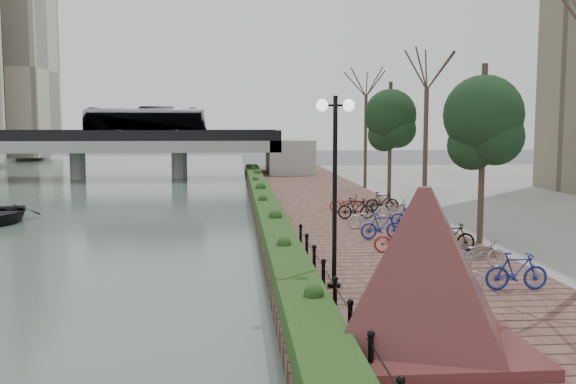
{
  "coord_description": "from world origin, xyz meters",
  "views": [
    {
      "loc": [
        -0.89,
        -13.54,
        4.79
      ],
      "look_at": [
        1.29,
        13.25,
        2.0
      ],
      "focal_mm": 40.0,
      "sensor_mm": 36.0,
      "label": 1
    }
  ],
  "objects": [
    {
      "name": "bicycle_parking",
      "position": [
        5.49,
        10.09,
        0.97
      ],
      "size": [
        2.4,
        17.32,
        1.0
      ],
      "color": "#9D9EA2",
      "rests_on": "promenade"
    },
    {
      "name": "granite_monument",
      "position": [
        2.67,
        -1.71,
        2.09
      ],
      "size": [
        5.71,
        5.71,
        3.13
      ],
      "color": "#4E2122",
      "rests_on": "promenade"
    },
    {
      "name": "bridge",
      "position": [
        -13.74,
        45.0,
        3.37
      ],
      "size": [
        36.0,
        10.77,
        6.5
      ],
      "color": "gray",
      "rests_on": "ground"
    },
    {
      "name": "lamppost",
      "position": [
        1.7,
        3.08,
        4.13
      ],
      "size": [
        1.02,
        0.32,
        5.06
      ],
      "color": "black",
      "rests_on": "promenade"
    },
    {
      "name": "motorcycle",
      "position": [
        3.85,
        2.06,
        0.93
      ],
      "size": [
        0.5,
        1.39,
        0.86
      ],
      "primitive_type": null,
      "rotation": [
        0.0,
        0.0,
        0.06
      ],
      "color": "black",
      "rests_on": "promenade"
    },
    {
      "name": "boat",
      "position": [
        -12.43,
        18.93,
        0.47
      ],
      "size": [
        3.66,
        4.74,
        0.91
      ],
      "primitive_type": "imported",
      "rotation": [
        0.0,
        0.0,
        0.13
      ],
      "color": "black",
      "rests_on": "river_water"
    },
    {
      "name": "ground",
      "position": [
        0.0,
        0.0,
        0.0
      ],
      "size": [
        220.0,
        220.0,
        0.0
      ],
      "primitive_type": "plane",
      "color": "#59595B",
      "rests_on": "ground"
    },
    {
      "name": "promenade",
      "position": [
        4.0,
        17.5,
        0.25
      ],
      "size": [
        8.0,
        75.0,
        0.5
      ],
      "primitive_type": "cube",
      "color": "brown",
      "rests_on": "ground"
    },
    {
      "name": "hedge",
      "position": [
        0.6,
        20.0,
        0.8
      ],
      "size": [
        1.1,
        56.0,
        0.6
      ],
      "primitive_type": "cube",
      "color": "#213D16",
      "rests_on": "promenade"
    },
    {
      "name": "pedestrian",
      "position": [
        4.0,
        3.22,
        1.4
      ],
      "size": [
        0.68,
        0.48,
        1.79
      ],
      "primitive_type": "imported",
      "rotation": [
        0.0,
        0.0,
        3.21
      ],
      "color": "brown",
      "rests_on": "promenade"
    },
    {
      "name": "chain_fence",
      "position": [
        1.4,
        2.0,
        0.85
      ],
      "size": [
        0.1,
        14.1,
        0.7
      ],
      "color": "black",
      "rests_on": "promenade"
    },
    {
      "name": "street_trees",
      "position": [
        8.0,
        12.68,
        3.69
      ],
      "size": [
        3.2,
        37.12,
        6.8
      ],
      "color": "#3D2F24",
      "rests_on": "promenade"
    }
  ]
}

